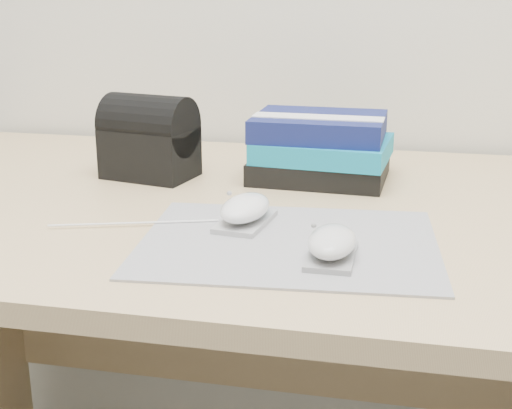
% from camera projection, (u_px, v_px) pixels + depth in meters
% --- Properties ---
extents(desk, '(1.60, 0.80, 0.73)m').
position_uv_depth(desk, '(331.00, 330.00, 1.18)').
color(desk, tan).
rests_on(desk, ground).
extents(mousepad, '(0.40, 0.32, 0.00)m').
position_uv_depth(mousepad, '(288.00, 243.00, 0.91)').
color(mousepad, gray).
rests_on(mousepad, desk).
extents(mouse_rear, '(0.07, 0.12, 0.05)m').
position_uv_depth(mouse_rear, '(245.00, 210.00, 0.97)').
color(mouse_rear, '#ABABAE').
rests_on(mouse_rear, mousepad).
extents(mouse_front, '(0.06, 0.10, 0.04)m').
position_uv_depth(mouse_front, '(332.00, 244.00, 0.84)').
color(mouse_front, '#939395').
rests_on(mouse_front, mousepad).
extents(usb_cable, '(0.22, 0.07, 0.00)m').
position_uv_depth(usb_cable, '(134.00, 223.00, 0.97)').
color(usb_cable, white).
rests_on(usb_cable, mousepad).
extents(book_stack, '(0.23, 0.19, 0.11)m').
position_uv_depth(book_stack, '(321.00, 148.00, 1.19)').
color(book_stack, black).
rests_on(book_stack, desk).
extents(pouch, '(0.16, 0.13, 0.14)m').
position_uv_depth(pouch, '(149.00, 137.00, 1.20)').
color(pouch, black).
rests_on(pouch, desk).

